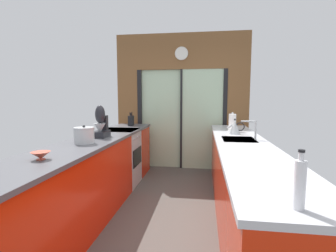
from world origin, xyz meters
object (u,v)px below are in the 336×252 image
Objects in this scene: soap_bottle_far at (231,123)px; paper_towel_roll at (232,123)px; knife_block at (131,121)px; kettle at (235,127)px; mixing_bowl at (41,155)px; stand_mixer at (101,125)px; oven_range at (120,157)px; stock_pot at (84,135)px; soap_bottle_near at (300,184)px.

paper_towel_roll is (0.00, -0.21, 0.02)m from soap_bottle_far.
knife_block reaches higher than kettle.
mixing_bowl is at bearing -127.94° from soap_bottle_far.
stand_mixer is at bearing 90.00° from mixing_bowl.
mixing_bowl is 0.58× the size of soap_bottle_far.
kettle is at bearing -8.04° from oven_range.
paper_towel_roll is at bearing 90.46° from kettle.
paper_towel_roll is at bearing 25.25° from stand_mixer.
paper_towel_roll reaches higher than stock_pot.
stand_mixer reaches higher than stock_pot.
stock_pot is at bearing -139.61° from soap_bottle_far.
stock_pot is (-0.00, -0.47, -0.07)m from stand_mixer.
mixing_bowl is 0.37× the size of stand_mixer.
stock_pot is 0.81× the size of soap_bottle_near.
stock_pot is at bearing -90.00° from stand_mixer.
stand_mixer is 1.97m from paper_towel_roll.
kettle is at bearing -25.40° from knife_block.
stand_mixer is at bearing -154.75° from paper_towel_roll.
paper_towel_roll is (1.78, 2.08, 0.10)m from mixing_bowl.
mixing_bowl is 0.77m from stock_pot.
paper_towel_roll is at bearing 90.00° from soap_bottle_near.
kettle is (1.78, 0.53, -0.06)m from stand_mixer.
stand_mixer is 1.50× the size of soap_bottle_near.
oven_range is 4.03× the size of stock_pot.
knife_block reaches higher than stock_pot.
stand_mixer is 2.62m from soap_bottle_near.
soap_bottle_near is 0.94× the size of paper_towel_roll.
soap_bottle_far is at bearing 52.06° from mixing_bowl.
stock_pot is at bearing -150.82° from kettle.
knife_block is (0.02, 0.59, 0.56)m from oven_range.
paper_towel_roll reaches higher than soap_bottle_near.
knife_block is 0.95× the size of soap_bottle_far.
paper_towel_roll is (0.00, 2.76, 0.01)m from soap_bottle_near.
stand_mixer is 1.84× the size of stock_pot.
soap_bottle_far is at bearing 90.00° from paper_towel_roll.
soap_bottle_far is (1.78, -0.33, 0.02)m from knife_block.
paper_towel_roll is at bearing 1.81° from oven_range.
stock_pot is (0.02, -1.25, 0.56)m from oven_range.
soap_bottle_far is at bearing -10.42° from knife_block.
soap_bottle_far is (1.78, 2.28, 0.08)m from mixing_bowl.
stand_mixer is at bearing -90.00° from knife_block.
soap_bottle_far is 0.90× the size of paper_towel_roll.
knife_block is (0.00, 2.61, 0.06)m from mixing_bowl.
oven_range is at bearing 90.84° from stock_pot.
oven_range is 1.37m from stock_pot.
mixing_bowl is 2.90m from soap_bottle_far.
oven_range is at bearing 90.52° from mixing_bowl.
oven_range is 3.71× the size of kettle.
knife_block reaches higher than mixing_bowl.
stock_pot is (0.00, 0.77, 0.06)m from mixing_bowl.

